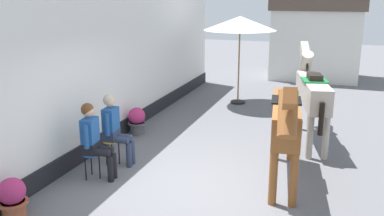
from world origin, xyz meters
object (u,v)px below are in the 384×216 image
at_px(seated_visitor_far, 114,126).
at_px(saddled_horse_near, 286,119).
at_px(flower_planter_farthest, 137,120).
at_px(cafe_parasol, 240,24).
at_px(saddled_horse_far, 312,90).
at_px(flower_planter_nearest, 12,198).
at_px(seated_visitor_near, 94,137).

relative_size(seated_visitor_far, saddled_horse_near, 0.46).
relative_size(flower_planter_farthest, cafe_parasol, 0.25).
xyz_separation_m(flower_planter_farthest, cafe_parasol, (1.60, 3.60, 2.03)).
bearing_deg(flower_planter_farthest, saddled_horse_far, 12.05).
distance_m(seated_visitor_far, saddled_horse_far, 4.34).
bearing_deg(flower_planter_nearest, saddled_horse_near, 35.31).
height_order(saddled_horse_near, flower_planter_nearest, saddled_horse_near).
bearing_deg(saddled_horse_far, saddled_horse_near, -96.59).
height_order(flower_planter_farthest, cafe_parasol, cafe_parasol).
xyz_separation_m(saddled_horse_far, flower_planter_nearest, (-3.85, -4.94, -0.82)).
height_order(saddled_horse_near, saddled_horse_far, same).
xyz_separation_m(saddled_horse_far, flower_planter_farthest, (-3.86, -0.82, -0.82)).
xyz_separation_m(seated_visitor_near, flower_planter_nearest, (-0.39, -1.62, -0.44)).
height_order(saddled_horse_far, cafe_parasol, cafe_parasol).
height_order(saddled_horse_near, cafe_parasol, cafe_parasol).
xyz_separation_m(saddled_horse_near, flower_planter_farthest, (-3.58, 1.58, -0.82)).
bearing_deg(saddled_horse_far, flower_planter_nearest, -127.98).
bearing_deg(flower_planter_farthest, cafe_parasol, 66.02).
relative_size(flower_planter_nearest, cafe_parasol, 0.25).
distance_m(saddled_horse_near, saddled_horse_far, 2.42).
height_order(flower_planter_nearest, cafe_parasol, cafe_parasol).
distance_m(seated_visitor_far, flower_planter_farthest, 1.87).
xyz_separation_m(seated_visitor_far, cafe_parasol, (1.20, 5.38, 1.59)).
bearing_deg(cafe_parasol, flower_planter_farthest, -113.98).
bearing_deg(seated_visitor_near, saddled_horse_far, 43.72).
relative_size(seated_visitor_near, flower_planter_farthest, 2.17).
relative_size(seated_visitor_far, flower_planter_farthest, 2.17).
relative_size(seated_visitor_near, saddled_horse_near, 0.46).
height_order(seated_visitor_near, flower_planter_farthest, seated_visitor_near).
relative_size(saddled_horse_far, flower_planter_nearest, 4.62).
bearing_deg(seated_visitor_far, saddled_horse_near, 3.50).
bearing_deg(seated_visitor_near, seated_visitor_far, 89.36).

